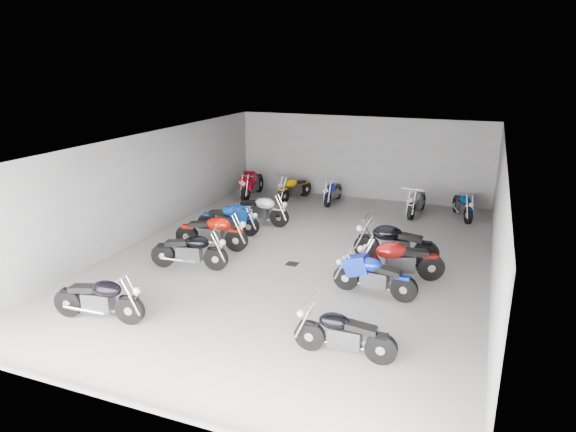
% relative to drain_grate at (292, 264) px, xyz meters
% --- Properties ---
extents(ground, '(14.00, 14.00, 0.00)m').
position_rel_drain_grate_xyz_m(ground, '(0.00, 0.50, -0.01)').
color(ground, gray).
rests_on(ground, ground).
extents(wall_back, '(10.00, 0.10, 3.20)m').
position_rel_drain_grate_xyz_m(wall_back, '(0.00, 7.50, 1.59)').
color(wall_back, gray).
rests_on(wall_back, ground).
extents(wall_left, '(0.10, 14.00, 3.20)m').
position_rel_drain_grate_xyz_m(wall_left, '(-5.00, 0.50, 1.59)').
color(wall_left, gray).
rests_on(wall_left, ground).
extents(wall_right, '(0.10, 14.00, 3.20)m').
position_rel_drain_grate_xyz_m(wall_right, '(5.00, 0.50, 1.59)').
color(wall_right, gray).
rests_on(wall_right, ground).
extents(ceiling, '(10.00, 14.00, 0.04)m').
position_rel_drain_grate_xyz_m(ceiling, '(0.00, 0.50, 3.21)').
color(ceiling, black).
rests_on(ceiling, wall_back).
extents(drain_grate, '(0.32, 0.32, 0.01)m').
position_rel_drain_grate_xyz_m(drain_grate, '(0.00, 0.00, 0.00)').
color(drain_grate, black).
rests_on(drain_grate, ground).
extents(motorcycle_left_a, '(2.08, 0.50, 0.91)m').
position_rel_drain_grate_xyz_m(motorcycle_left_a, '(-2.67, -4.37, 0.49)').
color(motorcycle_left_a, black).
rests_on(motorcycle_left_a, ground).
extents(motorcycle_left_c, '(2.07, 0.60, 0.92)m').
position_rel_drain_grate_xyz_m(motorcycle_left_c, '(-2.39, -1.25, 0.50)').
color(motorcycle_left_c, black).
rests_on(motorcycle_left_c, ground).
extents(motorcycle_left_d, '(2.20, 0.51, 0.97)m').
position_rel_drain_grate_xyz_m(motorcycle_left_d, '(-2.57, 0.23, 0.52)').
color(motorcycle_left_d, black).
rests_on(motorcycle_left_d, ground).
extents(motorcycle_left_e, '(2.05, 0.45, 0.90)m').
position_rel_drain_grate_xyz_m(motorcycle_left_e, '(-2.75, 1.59, 0.49)').
color(motorcycle_left_e, black).
rests_on(motorcycle_left_e, ground).
extents(motorcycle_left_f, '(2.12, 0.41, 0.93)m').
position_rel_drain_grate_xyz_m(motorcycle_left_f, '(-2.25, 2.84, 0.50)').
color(motorcycle_left_f, black).
rests_on(motorcycle_left_f, ground).
extents(motorcycle_right_a, '(1.95, 0.39, 0.86)m').
position_rel_drain_grate_xyz_m(motorcycle_right_a, '(2.48, -3.83, 0.46)').
color(motorcycle_right_a, black).
rests_on(motorcycle_right_a, ground).
extents(motorcycle_right_c, '(2.03, 0.45, 0.89)m').
position_rel_drain_grate_xyz_m(motorcycle_right_c, '(2.43, -1.07, 0.48)').
color(motorcycle_right_c, black).
rests_on(motorcycle_right_c, ground).
extents(motorcycle_right_d, '(2.12, 0.99, 0.98)m').
position_rel_drain_grate_xyz_m(motorcycle_right_d, '(2.83, -0.01, 0.53)').
color(motorcycle_right_d, black).
rests_on(motorcycle_right_d, ground).
extents(motorcycle_right_e, '(2.29, 0.45, 1.01)m').
position_rel_drain_grate_xyz_m(motorcycle_right_e, '(2.53, 1.14, 0.54)').
color(motorcycle_right_e, black).
rests_on(motorcycle_right_e, ground).
extents(motorcycle_back_a, '(0.53, 2.35, 1.03)m').
position_rel_drain_grate_xyz_m(motorcycle_back_a, '(-4.00, 5.94, 0.56)').
color(motorcycle_back_a, black).
rests_on(motorcycle_back_a, ground).
extents(motorcycle_back_b, '(0.73, 1.96, 0.88)m').
position_rel_drain_grate_xyz_m(motorcycle_back_b, '(-2.28, 6.15, 0.48)').
color(motorcycle_back_b, black).
rests_on(motorcycle_back_b, ground).
extents(motorcycle_back_c, '(0.37, 1.87, 0.82)m').
position_rel_drain_grate_xyz_m(motorcycle_back_c, '(-0.74, 6.26, 0.44)').
color(motorcycle_back_c, black).
rests_on(motorcycle_back_c, ground).
extents(motorcycle_back_e, '(0.46, 2.01, 0.88)m').
position_rel_drain_grate_xyz_m(motorcycle_back_e, '(2.46, 5.85, 0.48)').
color(motorcycle_back_e, black).
rests_on(motorcycle_back_e, ground).
extents(motorcycle_back_f, '(0.78, 1.86, 0.85)m').
position_rel_drain_grate_xyz_m(motorcycle_back_f, '(4.00, 6.04, 0.46)').
color(motorcycle_back_f, black).
rests_on(motorcycle_back_f, ground).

